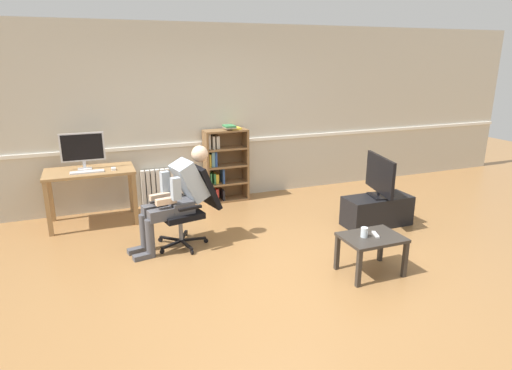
# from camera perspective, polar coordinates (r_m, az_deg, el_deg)

# --- Properties ---
(ground_plane) EXTENTS (18.00, 18.00, 0.00)m
(ground_plane) POSITION_cam_1_polar(r_m,az_deg,el_deg) (4.80, 2.07, -10.96)
(ground_plane) COLOR olive
(back_wall) EXTENTS (12.00, 0.13, 2.70)m
(back_wall) POSITION_cam_1_polar(r_m,az_deg,el_deg) (6.82, -6.79, 9.14)
(back_wall) COLOR beige
(back_wall) RESTS_ON ground_plane
(computer_desk) EXTENTS (1.15, 0.64, 0.76)m
(computer_desk) POSITION_cam_1_polar(r_m,az_deg,el_deg) (6.25, -20.99, 0.85)
(computer_desk) COLOR #9E7547
(computer_desk) RESTS_ON ground_plane
(imac_monitor) EXTENTS (0.56, 0.14, 0.49)m
(imac_monitor) POSITION_cam_1_polar(r_m,az_deg,el_deg) (6.24, -21.89, 4.50)
(imac_monitor) COLOR silver
(imac_monitor) RESTS_ON computer_desk
(keyboard) EXTENTS (0.42, 0.12, 0.02)m
(keyboard) POSITION_cam_1_polar(r_m,az_deg,el_deg) (6.08, -21.35, 1.61)
(keyboard) COLOR silver
(keyboard) RESTS_ON computer_desk
(computer_mouse) EXTENTS (0.06, 0.10, 0.03)m
(computer_mouse) POSITION_cam_1_polar(r_m,az_deg,el_deg) (6.11, -18.26, 2.04)
(computer_mouse) COLOR white
(computer_mouse) RESTS_ON computer_desk
(bookshelf) EXTENTS (0.68, 0.29, 1.21)m
(bookshelf) POSITION_cam_1_polar(r_m,az_deg,el_deg) (6.82, -4.36, 2.66)
(bookshelf) COLOR brown
(bookshelf) RESTS_ON ground_plane
(radiator) EXTENTS (0.72, 0.08, 0.58)m
(radiator) POSITION_cam_1_polar(r_m,az_deg,el_deg) (6.80, -11.83, -0.26)
(radiator) COLOR white
(radiator) RESTS_ON ground_plane
(office_chair) EXTENTS (0.79, 0.63, 0.98)m
(office_chair) POSITION_cam_1_polar(r_m,az_deg,el_deg) (5.28, -8.55, -2.30)
(office_chair) COLOR black
(office_chair) RESTS_ON ground_plane
(person_seated) EXTENTS (1.03, 0.51, 1.21)m
(person_seated) POSITION_cam_1_polar(r_m,az_deg,el_deg) (5.18, -10.35, -1.34)
(person_seated) COLOR #4C4C51
(person_seated) RESTS_ON ground_plane
(tv_stand) EXTENTS (0.92, 0.41, 0.40)m
(tv_stand) POSITION_cam_1_polar(r_m,az_deg,el_deg) (6.12, 15.63, -3.29)
(tv_stand) COLOR black
(tv_stand) RESTS_ON ground_plane
(tv_screen) EXTENTS (0.26, 0.78, 0.56)m
(tv_screen) POSITION_cam_1_polar(r_m,az_deg,el_deg) (5.98, 16.01, 1.16)
(tv_screen) COLOR black
(tv_screen) RESTS_ON tv_stand
(coffee_table) EXTENTS (0.63, 0.46, 0.42)m
(coffee_table) POSITION_cam_1_polar(r_m,az_deg,el_deg) (4.72, 14.98, -7.28)
(coffee_table) COLOR #332D28
(coffee_table) RESTS_ON ground_plane
(drinking_glass) EXTENTS (0.07, 0.07, 0.10)m
(drinking_glass) POSITION_cam_1_polar(r_m,az_deg,el_deg) (4.63, 14.07, -6.06)
(drinking_glass) COLOR silver
(drinking_glass) RESTS_ON coffee_table
(spare_remote) EXTENTS (0.08, 0.15, 0.02)m
(spare_remote) POSITION_cam_1_polar(r_m,az_deg,el_deg) (4.72, 15.47, -6.30)
(spare_remote) COLOR white
(spare_remote) RESTS_ON coffee_table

